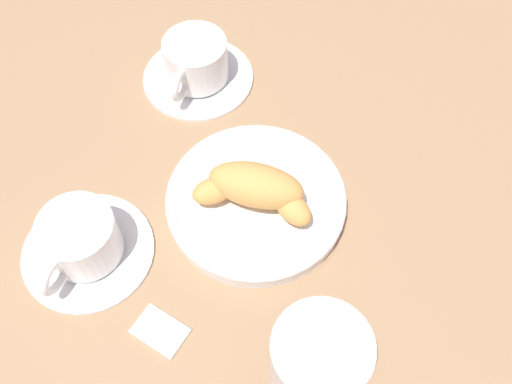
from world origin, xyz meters
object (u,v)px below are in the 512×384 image
object	(u,v)px
coffee_cup_near	(196,65)
juice_glass_left	(317,364)
pastry_plate	(256,201)
sugar_packet	(160,330)
coffee_cup_far	(82,242)
croissant_large	(255,189)

from	to	relation	value
coffee_cup_near	juice_glass_left	bearing A→B (deg)	96.99
pastry_plate	coffee_cup_near	distance (m)	0.20
juice_glass_left	sugar_packet	size ratio (longest dim) A/B	2.80
coffee_cup_far	juice_glass_left	size ratio (longest dim) A/B	0.97
pastry_plate	sugar_packet	bearing A→B (deg)	45.86
coffee_cup_far	juice_glass_left	world-z (taller)	juice_glass_left
coffee_cup_near	sugar_packet	world-z (taller)	coffee_cup_near
coffee_cup_near	juice_glass_left	xyz separation A→B (m)	(-0.05, 0.39, 0.07)
coffee_cup_near	juice_glass_left	world-z (taller)	juice_glass_left
juice_glass_left	sugar_packet	distance (m)	0.17
croissant_large	pastry_plate	bearing A→B (deg)	-115.14
coffee_cup_near	sugar_packet	distance (m)	0.32
coffee_cup_near	coffee_cup_far	world-z (taller)	same
croissant_large	coffee_cup_near	distance (m)	0.20
juice_glass_left	sugar_packet	xyz separation A→B (m)	(0.13, -0.08, -0.09)
pastry_plate	croissant_large	bearing A→B (deg)	64.86
pastry_plate	juice_glass_left	size ratio (longest dim) A/B	1.37
coffee_cup_far	coffee_cup_near	bearing A→B (deg)	-123.79
pastry_plate	coffee_cup_far	distance (m)	0.18
juice_glass_left	sugar_packet	world-z (taller)	juice_glass_left
croissant_large	coffee_cup_near	bearing A→B (deg)	-79.52
pastry_plate	croissant_large	size ratio (longest dim) A/B	1.55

